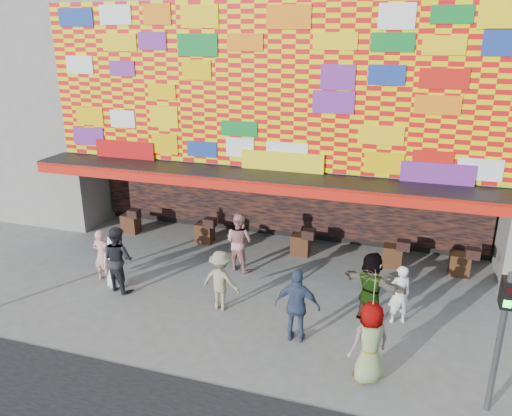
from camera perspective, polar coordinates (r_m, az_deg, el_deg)
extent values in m
plane|color=slate|center=(13.38, -3.78, -12.52)|extent=(90.00, 90.00, 0.00)
cube|color=gray|center=(19.05, 5.02, 17.54)|extent=(15.00, 8.00, 7.00)
cube|color=black|center=(20.76, 5.25, 3.67)|extent=(15.00, 6.00, 3.00)
cube|color=gray|center=(20.17, -18.15, 2.31)|extent=(0.40, 2.00, 3.00)
cube|color=gray|center=(16.77, 27.05, -2.24)|extent=(0.40, 2.00, 3.00)
cube|color=black|center=(15.14, 0.68, 3.77)|extent=(15.20, 1.60, 0.12)
cube|color=red|center=(14.47, -0.23, 2.42)|extent=(15.20, 0.04, 0.35)
cube|color=#ECDE00|center=(15.20, 1.36, 13.62)|extent=(14.80, 0.08, 4.90)
cube|color=black|center=(17.81, 3.00, 1.26)|extent=(14.00, 0.25, 2.50)
cube|color=gray|center=(25.38, -26.10, 15.01)|extent=(11.00, 8.00, 12.00)
cylinder|color=#59595B|center=(10.77, 25.99, -13.84)|extent=(0.12, 0.12, 3.00)
cube|color=black|center=(10.27, 26.84, -8.88)|extent=(0.22, 0.18, 0.55)
cube|color=black|center=(10.13, 27.02, -8.47)|extent=(0.14, 0.02, 0.14)
cube|color=#19E533|center=(10.24, 26.80, -9.76)|extent=(0.14, 0.02, 0.14)
imported|color=silver|center=(15.09, -15.73, -5.87)|extent=(0.92, 0.74, 1.63)
imported|color=pink|center=(15.63, -17.17, -5.17)|extent=(0.60, 0.40, 1.61)
imported|color=black|center=(14.85, -15.49, -5.62)|extent=(1.12, 0.98, 1.93)
imported|color=gray|center=(13.46, -4.04, -8.25)|extent=(1.14, 0.74, 1.66)
imported|color=#394665|center=(12.10, 4.74, -11.07)|extent=(1.11, 0.50, 1.87)
imported|color=gray|center=(13.20, 13.01, -8.78)|extent=(1.82, 1.20, 1.88)
imported|color=gray|center=(11.09, 12.88, -14.77)|extent=(1.07, 1.00, 1.83)
imported|color=white|center=(13.34, 16.06, -9.46)|extent=(0.69, 0.59, 1.59)
imported|color=tan|center=(15.55, -1.95, -3.84)|extent=(1.09, 0.96, 1.89)
imported|color=beige|center=(10.47, 13.38, -9.27)|extent=(1.09, 1.11, 0.85)
cylinder|color=#4C3326|center=(10.91, 13.02, -13.31)|extent=(0.02, 0.02, 1.00)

